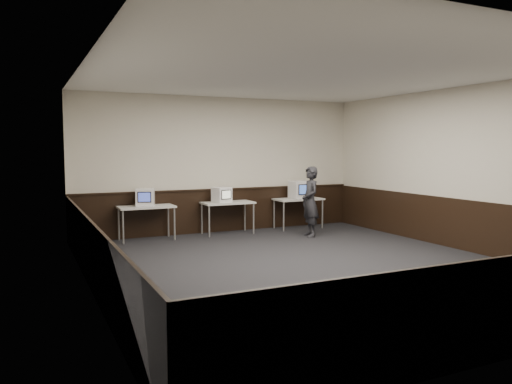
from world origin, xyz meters
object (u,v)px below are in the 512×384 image
desk_right (298,201)px  emac_left (145,197)px  emac_right (300,190)px  desk_left (146,209)px  person (310,202)px  desk_center (228,205)px  emac_center (222,195)px

desk_right → emac_left: size_ratio=2.41×
emac_left → emac_right: emac_right is taller
desk_left → desk_right: same height
desk_left → person: bearing=-17.9°
desk_left → desk_center: 1.90m
desk_left → desk_right: 3.80m
emac_center → person: bearing=-44.5°
desk_center → desk_right: 1.90m
person → emac_right: bearing=171.5°
desk_center → emac_right: emac_right is taller
desk_left → emac_center: emac_center is taller
emac_left → emac_right: bearing=17.5°
emac_left → person: 3.66m
desk_left → desk_center: (1.90, 0.00, 0.00)m
desk_left → emac_right: (3.82, -0.02, 0.29)m
desk_right → emac_right: size_ratio=2.50×
emac_left → person: person is taller
emac_center → person: 2.03m
desk_left → emac_left: (-0.02, 0.02, 0.26)m
desk_right → emac_center: emac_center is taller
desk_right → emac_right: (0.02, -0.02, 0.29)m
desk_right → person: (-0.34, -1.12, 0.12)m
desk_left → emac_right: 3.83m
desk_center → desk_right: (1.90, 0.00, 0.00)m
desk_center → emac_right: 1.94m
desk_center → emac_left: 1.93m
desk_center → desk_right: bearing=0.0°
desk_left → emac_left: emac_left is taller
emac_left → emac_right: 3.84m
desk_center → emac_center: bearing=-164.2°
emac_right → person: size_ratio=0.30×
desk_right → person: 1.17m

